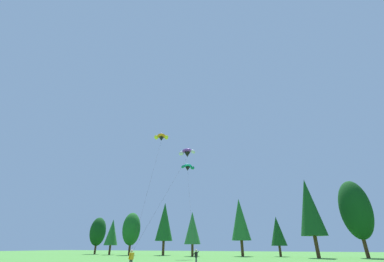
# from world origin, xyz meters

# --- Properties ---
(treeline_tree_a) EXTENTS (4.44, 4.44, 9.77)m
(treeline_tree_a) POSITION_xyz_m (-41.67, 57.15, 5.91)
(treeline_tree_a) COLOR #472D19
(treeline_tree_a) RESTS_ON ground_plane
(treeline_tree_b) EXTENTS (3.51, 3.51, 8.70)m
(treeline_tree_b) POSITION_xyz_m (-34.00, 53.86, 5.45)
(treeline_tree_b) COLOR #472D19
(treeline_tree_b) RESTS_ON ground_plane
(treeline_tree_c) EXTENTS (4.52, 4.52, 10.07)m
(treeline_tree_c) POSITION_xyz_m (-27.42, 53.16, 6.10)
(treeline_tree_c) COLOR #472D19
(treeline_tree_c) RESTS_ON ground_plane
(treeline_tree_d) EXTENTS (4.34, 4.34, 12.46)m
(treeline_tree_d) POSITION_xyz_m (-18.94, 55.12, 7.81)
(treeline_tree_d) COLOR #472D19
(treeline_tree_d) RESTS_ON ground_plane
(treeline_tree_e) EXTENTS (3.65, 3.65, 9.32)m
(treeline_tree_e) POSITION_xyz_m (-9.78, 51.46, 5.84)
(treeline_tree_e) COLOR #472D19
(treeline_tree_e) RESTS_ON ground_plane
(treeline_tree_f) EXTENTS (4.31, 4.31, 12.31)m
(treeline_tree_f) POSITION_xyz_m (0.49, 55.39, 7.71)
(treeline_tree_f) COLOR #472D19
(treeline_tree_f) RESTS_ON ground_plane
(treeline_tree_g) EXTENTS (3.39, 3.39, 8.12)m
(treeline_tree_g) POSITION_xyz_m (8.27, 57.16, 5.08)
(treeline_tree_g) COLOR #472D19
(treeline_tree_g) RESTS_ON ground_plane
(treeline_tree_h) EXTENTS (4.85, 4.85, 14.75)m
(treeline_tree_h) POSITION_xyz_m (15.33, 51.63, 9.24)
(treeline_tree_h) COLOR #472D19
(treeline_tree_h) RESTS_ON ground_plane
(treeline_tree_i) EXTENTS (5.69, 5.69, 14.42)m
(treeline_tree_i) POSITION_xyz_m (23.92, 55.35, 8.73)
(treeline_tree_i) COLOR #472D19
(treeline_tree_i) RESTS_ON ground_plane
(kite_flyer_near) EXTENTS (0.35, 0.60, 1.69)m
(kite_flyer_near) POSITION_xyz_m (-2.86, 18.01, 0.99)
(kite_flyer_near) COLOR black
(kite_flyer_near) RESTS_ON ground_plane
(kite_flyer_mid) EXTENTS (0.53, 0.57, 1.69)m
(kite_flyer_mid) POSITION_xyz_m (1.10, 25.17, 1.00)
(kite_flyer_mid) COLOR #4C4C51
(kite_flyer_mid) RESTS_ON ground_plane
(parafoil_kite_high_orange) EXTENTS (7.96, 17.27, 21.04)m
(parafoil_kite_high_orange) POSITION_xyz_m (-9.57, 34.38, 21.41)
(parafoil_kite_high_orange) COLOR orange
(parafoil_kite_mid_teal) EXTENTS (9.56, 19.06, 16.61)m
(parafoil_kite_mid_teal) POSITION_xyz_m (-7.40, 42.79, 17.44)
(parafoil_kite_mid_teal) COLOR teal
(parafoil_kite_far_purple) EXTENTS (3.37, 15.80, 16.60)m
(parafoil_kite_far_purple) POSITION_xyz_m (-3.56, 33.26, 17.03)
(parafoil_kite_far_purple) COLOR purple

